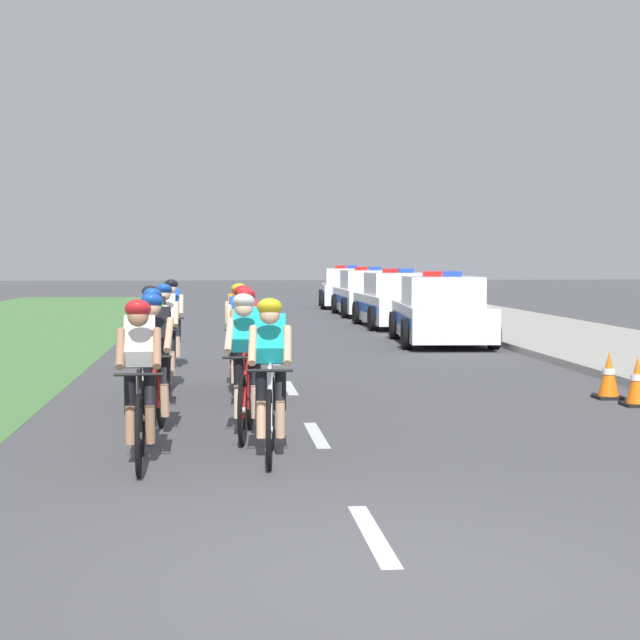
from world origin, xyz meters
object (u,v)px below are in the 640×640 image
cyclist_fifth (152,348)px  police_car_furthest (346,290)px  cyclist_fourth (246,363)px  police_car_second (397,302)px  cyclist_lead (140,380)px  police_car_nearest (441,313)px  traffic_cone_near (609,376)px  cyclist_eighth (241,340)px  police_car_third (367,295)px  cyclist_third (156,362)px  cyclist_sixth (246,348)px  cyclist_ninth (165,335)px  cyclist_tenth (239,334)px  cyclist_eleventh (172,322)px  cyclist_seventh (153,341)px  cyclist_second (271,376)px  traffic_cone_mid (637,382)px

cyclist_fifth → police_car_furthest: bearing=77.7°
cyclist_fourth → police_car_second: bearing=74.8°
cyclist_lead → police_car_nearest: (5.60, 12.79, -0.11)m
traffic_cone_near → cyclist_eighth: bearing=173.4°
cyclist_lead → police_car_third: 24.54m
cyclist_third → cyclist_sixth: bearing=58.2°
cyclist_fifth → cyclist_ninth: size_ratio=1.00×
cyclist_tenth → cyclist_eleventh: same height
cyclist_fifth → traffic_cone_near: cyclist_fifth is taller
cyclist_tenth → traffic_cone_near: size_ratio=2.69×
police_car_second → police_car_third: size_ratio=1.01×
police_car_second → police_car_third: same height
cyclist_third → cyclist_seventh: (-0.19, 2.82, 0.00)m
cyclist_seventh → cyclist_second: bearing=-72.5°
traffic_cone_near → police_car_nearest: bearing=92.1°
cyclist_eleventh → traffic_cone_mid: bearing=-40.1°
cyclist_ninth → traffic_cone_mid: size_ratio=2.69×
cyclist_seventh → cyclist_ninth: bearing=84.3°
cyclist_tenth → cyclist_eleventh: bearing=110.9°
cyclist_eleventh → police_car_furthest: size_ratio=0.38×
cyclist_ninth → cyclist_sixth: bearing=-64.1°
cyclist_second → cyclist_eleventh: bearing=98.7°
cyclist_seventh → traffic_cone_mid: cyclist_seventh is taller
cyclist_fourth → cyclist_fifth: 2.23m
cyclist_fifth → police_car_nearest: size_ratio=0.38×
cyclist_eighth → traffic_cone_near: size_ratio=2.69×
cyclist_second → cyclist_eighth: 4.30m
cyclist_lead → traffic_cone_mid: bearing=28.1°
cyclist_sixth → traffic_cone_near: size_ratio=2.69×
cyclist_fifth → police_car_second: bearing=69.2°
cyclist_lead → cyclist_eighth: 4.61m
cyclist_third → police_car_nearest: size_ratio=0.38×
cyclist_fourth → cyclist_fifth: same height
cyclist_fifth → cyclist_seventh: 1.07m
cyclist_sixth → cyclist_tenth: bearing=91.1°
cyclist_third → traffic_cone_near: size_ratio=2.69×
cyclist_fourth → police_car_third: size_ratio=0.39×
cyclist_second → cyclist_ninth: bearing=103.1°
cyclist_eleventh → cyclist_fifth: bearing=-90.4°
cyclist_sixth → police_car_third: bearing=77.6°
cyclist_fifth → cyclist_sixth: bearing=-6.1°
cyclist_ninth → police_car_furthest: (5.63, 23.92, -0.11)m
cyclist_sixth → police_car_nearest: police_car_nearest is taller
police_car_third → traffic_cone_mid: size_ratio=6.88×
cyclist_lead → cyclist_sixth: (1.06, 3.24, 0.00)m
police_car_nearest → cyclist_sixth: bearing=-115.4°
cyclist_fourth → cyclist_ninth: bearing=104.3°
cyclist_ninth → cyclist_third: bearing=-88.8°
cyclist_lead → police_car_second: size_ratio=0.39×
cyclist_lead → cyclist_ninth: same height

